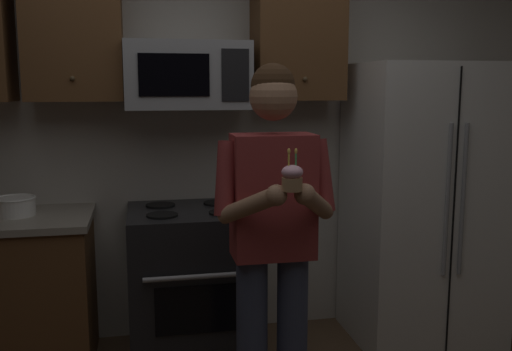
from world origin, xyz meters
TOP-DOWN VIEW (x-y plane):
  - wall_back at (0.00, 1.75)m, footprint 4.40×0.10m
  - oven_range at (-0.15, 1.36)m, footprint 0.76×0.70m
  - microwave at (-0.15, 1.48)m, footprint 0.74×0.41m
  - refrigerator at (1.35, 1.32)m, footprint 0.90×0.75m
  - cabinet_row_upper at (-0.72, 1.53)m, footprint 2.78×0.36m
  - bowl_large_white at (-1.16, 1.41)m, footprint 0.24×0.24m
  - person at (0.16, 0.52)m, footprint 0.60×0.48m
  - cupcake at (0.16, 0.19)m, footprint 0.09×0.09m

SIDE VIEW (x-z plane):
  - oven_range at x=-0.15m, z-range 0.00..0.93m
  - refrigerator at x=1.35m, z-range 0.00..1.80m
  - bowl_large_white at x=-1.16m, z-range 0.92..1.03m
  - person at x=0.16m, z-range 0.11..1.88m
  - cupcake at x=0.16m, z-range 1.21..1.38m
  - wall_back at x=0.00m, z-range 0.00..2.60m
  - microwave at x=-0.15m, z-range 1.52..1.92m
  - cabinet_row_upper at x=-0.72m, z-range 1.57..2.33m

